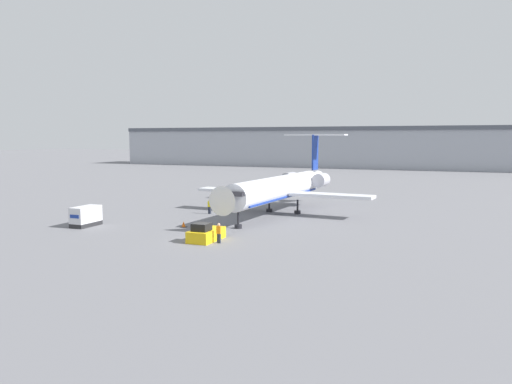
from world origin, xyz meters
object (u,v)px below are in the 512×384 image
object	(u,v)px
airplane_main	(281,187)
worker_near_tug	(219,233)
worker_by_wing	(210,206)
pushback_tug	(206,234)
traffic_cone_left	(184,224)
luggage_cart	(86,216)

from	to	relation	value
airplane_main	worker_near_tug	size ratio (longest dim) A/B	15.85
worker_by_wing	airplane_main	bearing A→B (deg)	23.38
pushback_tug	traffic_cone_left	world-z (taller)	pushback_tug
worker_by_wing	worker_near_tug	bearing A→B (deg)	-59.91
luggage_cart	worker_by_wing	xyz separation A→B (m)	(8.21, 12.83, -0.11)
airplane_main	luggage_cart	world-z (taller)	airplane_main
traffic_cone_left	worker_near_tug	bearing A→B (deg)	-39.63
luggage_cart	airplane_main	bearing A→B (deg)	44.95
pushback_tug	traffic_cone_left	size ratio (longest dim) A/B	6.53
airplane_main	pushback_tug	world-z (taller)	airplane_main
pushback_tug	worker_near_tug	distance (m)	1.73
airplane_main	worker_by_wing	xyz separation A→B (m)	(-8.19, -3.54, -2.35)
airplane_main	worker_by_wing	size ratio (longest dim) A/B	15.71
luggage_cart	worker_by_wing	distance (m)	15.23
airplane_main	pushback_tug	size ratio (longest dim) A/B	6.95
airplane_main	luggage_cart	bearing A→B (deg)	-135.05
luggage_cart	worker_by_wing	size ratio (longest dim) A/B	1.87
worker_by_wing	traffic_cone_left	size ratio (longest dim) A/B	2.89
pushback_tug	worker_by_wing	xyz separation A→B (m)	(-7.23, 14.69, 0.32)
worker_by_wing	luggage_cart	bearing A→B (deg)	-122.61
pushback_tug	worker_near_tug	xyz separation A→B (m)	(1.61, -0.57, 0.31)
luggage_cart	worker_by_wing	world-z (taller)	luggage_cart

